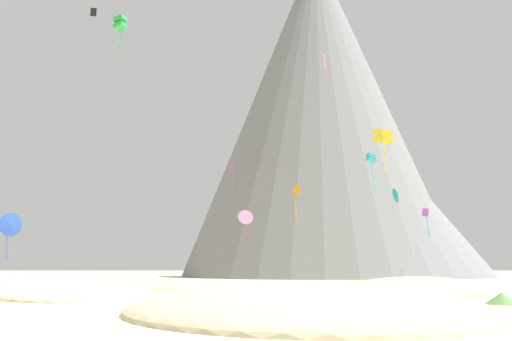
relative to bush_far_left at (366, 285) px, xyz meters
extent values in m
plane|color=#CCBA8E|center=(-11.74, -18.84, -0.41)|extent=(400.00, 400.00, 0.00)
ellipsoid|color=beige|center=(-23.20, -6.65, -0.41)|extent=(21.96, 28.40, 2.34)
ellipsoid|color=#C6B284|center=(1.48, -9.55, -0.41)|extent=(18.17, 19.07, 2.54)
ellipsoid|color=#C6B284|center=(-24.66, 7.05, -0.41)|extent=(29.18, 23.70, 2.25)
ellipsoid|color=#CCBA8E|center=(-7.11, -24.18, -0.41)|extent=(18.77, 21.80, 2.57)
cone|color=#668C4C|center=(0.00, 0.00, 0.00)|extent=(2.00, 2.00, 0.82)
cone|color=#568442|center=(3.67, -18.69, -0.10)|extent=(2.31, 2.31, 0.62)
cone|color=#668C4C|center=(-9.02, -11.32, 0.09)|extent=(1.90, 1.90, 1.01)
cone|color=slate|center=(2.04, 57.35, 31.48)|extent=(70.30, 70.30, 63.78)
cone|color=slate|center=(2.00, 50.92, 20.00)|extent=(26.07, 26.07, 40.83)
cone|color=slate|center=(10.54, 54.64, 13.32)|extent=(44.07, 44.07, 27.46)
cube|color=#33BCDB|center=(5.86, 26.55, 15.46)|extent=(1.36, 1.30, 0.79)
cube|color=#33BCDB|center=(5.86, 26.55, 15.98)|extent=(1.36, 1.30, 0.79)
cylinder|color=#33BCDB|center=(6.09, 26.55, 13.03)|extent=(0.65, 0.45, 4.35)
cube|color=green|center=(-27.48, 23.14, 32.90)|extent=(1.80, 1.73, 0.93)
cube|color=green|center=(-27.48, 23.14, 33.82)|extent=(1.80, 1.73, 0.93)
cylinder|color=green|center=(-27.31, 23.14, 30.79)|extent=(0.44, 0.13, 3.61)
cube|color=purple|center=(14.90, 34.09, 9.14)|extent=(1.08, 0.62, 1.18)
cylinder|color=teal|center=(15.15, 34.09, 7.07)|extent=(0.37, 0.27, 2.99)
cone|color=#D1339E|center=(-13.31, 41.08, 17.11)|extent=(0.72, 2.13, 2.10)
cylinder|color=#D1339E|center=(-13.16, 41.08, 15.13)|extent=(0.14, 0.30, 1.87)
cube|color=yellow|center=(1.72, -0.56, 12.29)|extent=(1.67, 1.70, 0.82)
cube|color=yellow|center=(1.72, -0.56, 12.91)|extent=(1.67, 1.70, 0.82)
cylinder|color=yellow|center=(1.81, -0.56, 10.73)|extent=(0.17, 0.30, 2.59)
cone|color=pink|center=(-10.72, 21.39, 7.38)|extent=(2.02, 1.26, 1.84)
cylinder|color=red|center=(-10.57, 21.39, 5.37)|extent=(0.28, 0.32, 2.14)
cube|color=black|center=(-34.94, 35.89, 40.71)|extent=(0.94, 0.21, 1.38)
cone|color=blue|center=(-34.66, 10.21, 5.75)|extent=(1.81, 2.05, 2.48)
cylinder|color=blue|center=(-34.90, 10.21, 3.31)|extent=(0.30, 0.24, 2.40)
cone|color=teal|center=(9.46, 29.16, 10.97)|extent=(0.85, 2.05, 1.98)
cylinder|color=#8CD133|center=(9.26, 29.16, 9.11)|extent=(0.32, 0.14, 1.72)
cube|color=#E5668C|center=(-0.26, 25.12, 28.78)|extent=(0.52, 1.10, 1.73)
cylinder|color=pink|center=(-0.08, 25.12, 26.72)|extent=(0.34, 0.08, 2.52)
cube|color=orange|center=(-4.62, 17.31, 10.30)|extent=(0.79, 0.34, 0.92)
cylinder|color=orange|center=(-4.82, 17.31, 8.18)|extent=(0.35, 0.30, 3.32)
camera|label=1|loc=(-8.94, -49.85, 1.60)|focal=40.93mm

